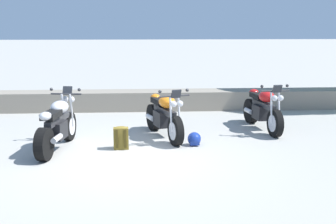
# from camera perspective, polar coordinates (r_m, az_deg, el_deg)

# --- Properties ---
(ground_plane) EXTENTS (120.00, 120.00, 0.00)m
(ground_plane) POSITION_cam_1_polar(r_m,az_deg,el_deg) (8.23, -5.57, -6.19)
(ground_plane) COLOR #A3A099
(stone_wall) EXTENTS (36.00, 0.80, 0.55)m
(stone_wall) POSITION_cam_1_polar(r_m,az_deg,el_deg) (12.83, -4.84, 1.53)
(stone_wall) COLOR gray
(stone_wall) RESTS_ON ground
(motorcycle_silver_near_left) EXTENTS (0.68, 2.06, 1.18)m
(motorcycle_silver_near_left) POSITION_cam_1_polar(r_m,az_deg,el_deg) (9.00, -14.23, -1.75)
(motorcycle_silver_near_left) COLOR black
(motorcycle_silver_near_left) RESTS_ON ground
(motorcycle_orange_centre) EXTENTS (0.91, 2.02, 1.18)m
(motorcycle_orange_centre) POSITION_cam_1_polar(r_m,az_deg,el_deg) (9.63, -0.50, -0.53)
(motorcycle_orange_centre) COLOR black
(motorcycle_orange_centre) RESTS_ON ground
(motorcycle_red_far_right) EXTENTS (0.71, 2.06, 1.18)m
(motorcycle_red_far_right) POSITION_cam_1_polar(r_m,az_deg,el_deg) (10.58, 12.30, 0.31)
(motorcycle_red_far_right) COLOR black
(motorcycle_red_far_right) RESTS_ON ground
(rider_backpack) EXTENTS (0.31, 0.27, 0.47)m
(rider_backpack) POSITION_cam_1_polar(r_m,az_deg,el_deg) (8.86, -6.16, -3.29)
(rider_backpack) COLOR brown
(rider_backpack) RESTS_ON ground
(rider_helmet) EXTENTS (0.28, 0.28, 0.28)m
(rider_helmet) POSITION_cam_1_polar(r_m,az_deg,el_deg) (9.08, 3.46, -3.55)
(rider_helmet) COLOR navy
(rider_helmet) RESTS_ON ground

